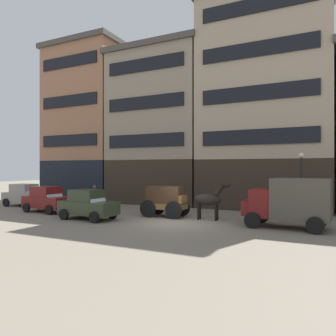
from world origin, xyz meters
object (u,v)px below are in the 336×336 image
cargo_wagon (166,199)px  delivery_truck_near (289,201)px  sedan_dark (88,205)px  pedestrian_officer (95,194)px  streetlamp_curbside (301,176)px  draft_horse (209,199)px  sedan_light (25,195)px  fire_hydrant_curbside (313,211)px  sedan_parked_curb (47,199)px

cargo_wagon → delivery_truck_near: bearing=-5.7°
sedan_dark → pedestrian_officer: sedan_dark is taller
sedan_dark → streetlamp_curbside: bearing=27.6°
draft_horse → pedestrian_officer: 11.78m
delivery_truck_near → sedan_light: bearing=177.6°
cargo_wagon → fire_hydrant_curbside: (8.59, 3.78, -0.72)m
sedan_light → sedan_parked_curb: same height
draft_horse → streetlamp_curbside: streetlamp_curbside is taller
draft_horse → streetlamp_curbside: size_ratio=0.57×
streetlamp_curbside → pedestrian_officer: bearing=179.6°
sedan_dark → sedan_light: bearing=161.2°
streetlamp_curbside → sedan_dark: bearing=-152.4°
cargo_wagon → fire_hydrant_curbside: bearing=23.8°
sedan_light → delivery_truck_near: bearing=-2.4°
sedan_dark → sedan_light: same height
cargo_wagon → draft_horse: 2.95m
cargo_wagon → draft_horse: bearing=0.0°
cargo_wagon → pedestrian_officer: size_ratio=1.63×
cargo_wagon → sedan_dark: size_ratio=0.78×
sedan_dark → sedan_light: 9.78m
cargo_wagon → delivery_truck_near: delivery_truck_near is taller
sedan_dark → pedestrian_officer: size_ratio=2.10×
sedan_parked_curb → pedestrian_officer: bearing=86.8°
pedestrian_officer → fire_hydrant_curbside: pedestrian_officer is taller
sedan_dark → sedan_parked_curb: bearing=164.7°
delivery_truck_near → fire_hydrant_curbside: delivery_truck_near is taller
delivery_truck_near → streetlamp_curbside: streetlamp_curbside is taller
draft_horse → sedan_light: 16.06m
sedan_parked_curb → delivery_truck_near: bearing=3.4°
streetlamp_curbside → cargo_wagon: bearing=-158.5°
sedan_dark → pedestrian_officer: 7.73m
pedestrian_officer → sedan_parked_curb: bearing=-93.2°
sedan_light → pedestrian_officer: sedan_light is taller
sedan_parked_curb → pedestrian_officer: 4.97m
delivery_truck_near → streetlamp_curbside: (0.37, 3.88, 1.25)m
draft_horse → fire_hydrant_curbside: 6.84m
cargo_wagon → sedan_light: 13.11m
cargo_wagon → sedan_parked_curb: cargo_wagon is taller
pedestrian_officer → sedan_dark: bearing=-54.2°
delivery_truck_near → sedan_dark: 11.65m
cargo_wagon → pedestrian_officer: cargo_wagon is taller
cargo_wagon → pedestrian_officer: 8.98m
sedan_light → streetlamp_curbside: bearing=8.1°
sedan_light → streetlamp_curbside: streetlamp_curbside is taller
cargo_wagon → sedan_parked_curb: (-8.65, -1.72, -0.23)m
sedan_parked_curb → streetlamp_curbside: size_ratio=0.93×
sedan_parked_curb → pedestrian_officer: (0.28, 4.96, 0.07)m
sedan_parked_curb → draft_horse: bearing=8.5°
pedestrian_officer → fire_hydrant_curbside: bearing=1.9°
cargo_wagon → sedan_light: size_ratio=0.78×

